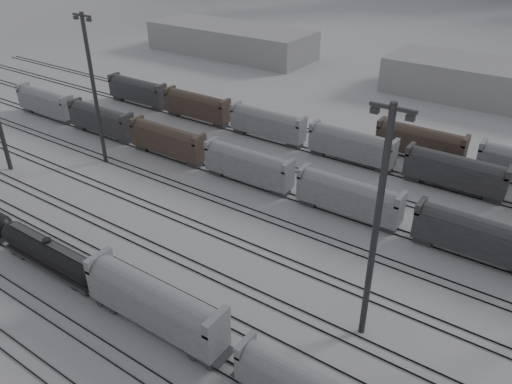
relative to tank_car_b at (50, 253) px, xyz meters
The scene contains 10 objects.
ground 15.86m from the tank_car_b, ahead, with size 900.00×900.00×0.00m, color silver.
tracks 22.86m from the tank_car_b, 46.54° to the left, with size 220.00×71.50×0.16m.
tank_car_b is the anchor object (origin of this frame).
hopper_car_a 17.21m from the tank_car_b, ahead, with size 16.61×3.30×5.94m.
light_mast_b 31.28m from the tank_car_b, 127.42° to the left, with size 3.92×0.63×24.50m.
light_mast_c 37.93m from the tank_car_b, 18.60° to the left, with size 3.92×0.63×24.51m.
bg_string_near 38.99m from the tank_car_b, 52.67° to the left, with size 151.00×3.00×5.60m.
bg_string_mid 57.80m from the tank_car_b, 54.41° to the left, with size 151.00×3.00×5.60m.
warehouse_left 103.95m from the tank_car_b, 115.26° to the left, with size 50.00×18.00×8.00m, color gray.
warehouse_mid 97.45m from the tank_car_b, 74.74° to the left, with size 40.00×18.00×8.00m, color gray.
Camera 1 is at (31.16, -24.27, 37.65)m, focal length 35.00 mm.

